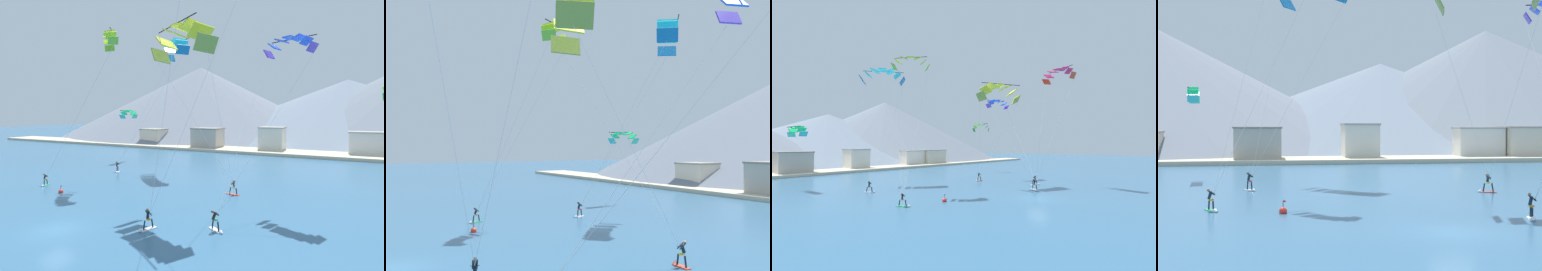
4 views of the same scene
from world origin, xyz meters
The scene contains 21 objects.
ground_plane centered at (0.00, 0.00, 0.00)m, with size 400.00×400.00×0.00m, color #336084.
kitesurfer_near_lead centered at (8.98, 16.60, 0.57)m, with size 1.77×0.67×1.80m.
kitesurfer_near_trail centered at (-14.19, 9.51, 0.47)m, with size 1.16×1.73×1.69m.
kitesurfer_mid_center centered at (-11.94, 20.89, 0.58)m, with size 1.21×1.71×1.84m.
kitesurfer_far_left centered at (11.58, 5.58, 0.56)m, with size 1.66×1.31×1.78m.
kitesurfer_far_right centered at (6.45, 3.25, 0.53)m, with size 0.95×1.77×1.78m.
parafoil_kite_near_lead centered at (6.18, 9.89, 16.65)m, with size 8.21×9.25×16.53m.
parafoil_kite_near_trail centered at (-8.55, 15.94, 19.47)m, with size 8.10×8.62×19.24m.
parafoil_kite_mid_center centered at (-5.45, 28.53, 20.52)m, with size 10.24×10.93×20.24m.
parafoil_kite_far_left centered at (15.18, 15.98, 16.31)m, with size 6.47×11.79×15.74m.
parafoil_kite_far_right centered at (13.04, 1.73, 19.77)m, with size 8.12×6.22×19.51m.
parafoil_kite_distant_high_outer centered at (-18.50, 32.03, 9.53)m, with size 1.67×5.03×1.69m.
parafoil_kite_distant_low_drift centered at (25.78, 28.46, 12.55)m, with size 2.51×4.82×2.33m.
race_marker_buoy centered at (-9.28, 7.99, 0.16)m, with size 0.56×0.56×1.02m.
shoreline_strip centered at (0.00, 55.71, 0.35)m, with size 180.00×10.00×0.70m, color beige.
shore_building_harbour_front centered at (4.62, 58.41, 3.11)m, with size 5.94×5.88×6.20m.
shore_building_promenade_mid centered at (-12.02, 56.72, 2.86)m, with size 7.51×6.51×5.69m.
shore_building_quay_east centered at (25.29, 58.62, 2.79)m, with size 8.28×4.52×5.56m.
shore_building_quay_west centered at (34.19, 57.83, 2.86)m, with size 9.64×5.79×5.71m.
mountain_peak_west_ridge centered at (21.08, 120.96, 11.61)m, with size 124.43×124.43×23.22m.
mountain_peak_central_summit centered at (51.40, 117.97, 16.44)m, with size 129.18×129.18×32.89m.
Camera 3 is at (-32.16, -14.83, 6.83)m, focal length 24.00 mm.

